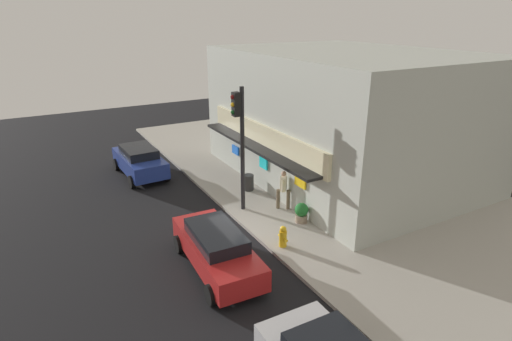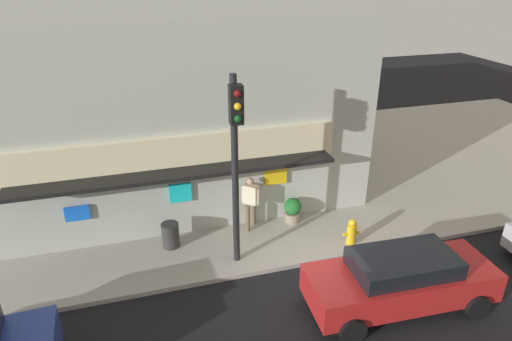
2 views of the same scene
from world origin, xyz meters
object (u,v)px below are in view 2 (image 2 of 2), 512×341
object	(u,v)px
traffic_light	(236,150)
parked_car_red	(401,279)
pedestrian	(250,201)
trash_can	(171,235)
potted_plant_by_doorway	(293,210)
fire_hydrant	(352,232)

from	to	relation	value
traffic_light	parked_car_red	world-z (taller)	traffic_light
parked_car_red	pedestrian	bearing A→B (deg)	120.99
trash_can	parked_car_red	world-z (taller)	parked_car_red
traffic_light	potted_plant_by_doorway	world-z (taller)	traffic_light
traffic_light	potted_plant_by_doorway	distance (m)	4.03
potted_plant_by_doorway	parked_car_red	bearing A→B (deg)	-74.58
fire_hydrant	pedestrian	xyz separation A→B (m)	(-2.63, 1.70, 0.57)
traffic_light	fire_hydrant	xyz separation A→B (m)	(3.46, -0.08, -2.98)
fire_hydrant	pedestrian	world-z (taller)	pedestrian
pedestrian	potted_plant_by_doorway	size ratio (longest dim) A/B	2.13
fire_hydrant	potted_plant_by_doorway	distance (m)	2.08
pedestrian	potted_plant_by_doorway	xyz separation A→B (m)	(1.40, -0.02, -0.54)
parked_car_red	fire_hydrant	bearing A→B (deg)	88.92
trash_can	pedestrian	xyz separation A→B (m)	(2.53, 0.33, 0.58)
fire_hydrant	trash_can	distance (m)	5.34
trash_can	parked_car_red	distance (m)	6.47
trash_can	pedestrian	world-z (taller)	pedestrian
parked_car_red	trash_can	bearing A→B (deg)	142.22
fire_hydrant	pedestrian	distance (m)	3.18
traffic_light	parked_car_red	bearing A→B (deg)	-38.12
pedestrian	parked_car_red	size ratio (longest dim) A/B	0.37
fire_hydrant	trash_can	world-z (taller)	fire_hydrant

